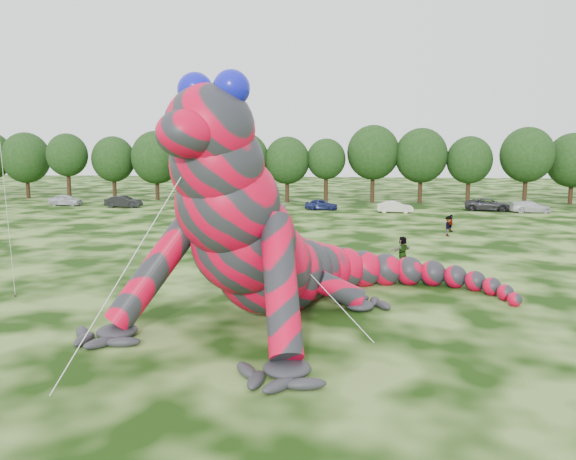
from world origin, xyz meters
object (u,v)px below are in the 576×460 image
at_px(tree_5, 157,166).
at_px(car_5, 395,207).
at_px(tree_8, 287,170).
at_px(tree_10, 373,164).
at_px(tree_13, 526,166).
at_px(car_4, 321,204).
at_px(tree_6, 191,167).
at_px(car_2, 196,204).
at_px(car_6, 488,205).
at_px(spectator_0, 205,238).
at_px(tree_9, 326,171).
at_px(tree_4, 114,168).
at_px(tree_7, 245,168).
at_px(tree_2, 26,165).
at_px(inflatable_gecko, 280,199).
at_px(tree_14, 572,169).
at_px(spectator_1, 228,233).
at_px(spectator_2, 448,226).
at_px(car_0, 66,200).
at_px(car_3, 267,204).
at_px(spectator_5, 402,251).
at_px(tree_3, 68,167).
at_px(tree_12, 469,170).
at_px(car_1, 124,202).
at_px(spectator_3, 451,223).
at_px(tree_11, 421,166).
at_px(car_7, 530,207).

relative_size(tree_5, car_5, 2.36).
height_order(tree_8, tree_10, tree_10).
bearing_deg(tree_13, car_4, -161.22).
height_order(tree_6, car_2, tree_6).
bearing_deg(car_6, spectator_0, 145.12).
bearing_deg(tree_10, tree_6, -175.66).
distance_m(car_2, car_4, 15.44).
xyz_separation_m(tree_6, tree_9, (18.62, 0.66, -0.41)).
xyz_separation_m(tree_4, tree_5, (6.52, -0.28, 0.37)).
relative_size(tree_7, car_2, 2.12).
xyz_separation_m(tree_2, tree_5, (19.89, -0.33, 0.08)).
distance_m(inflatable_gecko, tree_14, 61.34).
xyz_separation_m(tree_4, spectator_1, (24.44, -34.76, -3.65)).
bearing_deg(spectator_2, tree_13, -5.27).
xyz_separation_m(car_0, car_2, (17.85, -1.61, -0.11)).
bearing_deg(tree_4, tree_10, -0.21).
distance_m(tree_6, car_3, 15.26).
distance_m(tree_5, car_2, 14.25).
bearing_deg(tree_5, tree_9, -2.58).
xyz_separation_m(tree_14, spectator_5, (-25.58, -41.27, -3.76)).
relative_size(tree_3, tree_12, 1.05).
xyz_separation_m(spectator_2, spectator_0, (-19.38, -8.06, -0.05)).
height_order(tree_4, tree_6, tree_6).
bearing_deg(car_2, car_3, -100.67).
xyz_separation_m(tree_9, spectator_2, (11.81, -27.58, -3.46)).
relative_size(tree_8, car_0, 2.09).
xyz_separation_m(car_1, car_5, (33.58, -1.88, -0.06)).
bearing_deg(tree_9, tree_5, 177.42).
height_order(tree_4, spectator_3, tree_4).
relative_size(tree_11, car_6, 1.87).
bearing_deg(tree_10, tree_14, 0.32).
height_order(car_2, car_3, car_3).
distance_m(tree_2, tree_4, 13.38).
height_order(car_4, car_7, car_7).
bearing_deg(car_5, car_1, 89.40).
bearing_deg(car_0, car_7, -88.41).
bearing_deg(car_7, tree_3, 75.73).
height_order(tree_2, tree_7, tree_2).
relative_size(tree_10, spectator_3, 6.72).
xyz_separation_m(tree_5, spectator_5, (31.00, -40.98, -3.95)).
height_order(tree_13, car_7, tree_13).
height_order(tree_8, car_3, tree_8).
xyz_separation_m(car_3, car_6, (26.43, 1.64, 0.10)).
xyz_separation_m(tree_8, car_5, (13.82, -10.58, -3.79)).
bearing_deg(tree_14, tree_4, -179.99).
distance_m(car_4, car_7, 24.27).
relative_size(tree_9, spectator_0, 5.24).
bearing_deg(car_5, tree_5, 72.41).
distance_m(spectator_2, spectator_5, 13.29).
relative_size(tree_6, car_6, 1.76).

